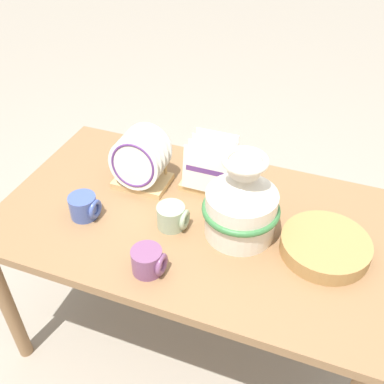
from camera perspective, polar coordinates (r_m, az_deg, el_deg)
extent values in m
plane|color=gray|center=(2.11, 0.00, -17.14)|extent=(14.00, 14.00, 0.00)
cube|color=olive|center=(1.60, 0.00, -3.55)|extent=(1.36, 0.80, 0.03)
cylinder|color=olive|center=(1.92, -22.44, -13.04)|extent=(0.06, 0.06, 0.66)
cylinder|color=olive|center=(2.29, -11.80, -0.49)|extent=(0.06, 0.06, 0.66)
cylinder|color=olive|center=(2.05, 20.69, -8.48)|extent=(0.06, 0.06, 0.66)
cylinder|color=silver|center=(1.48, 6.18, -2.71)|extent=(0.23, 0.23, 0.17)
cone|color=silver|center=(1.40, 6.53, 1.08)|extent=(0.23, 0.23, 0.08)
cylinder|color=silver|center=(1.36, 6.72, 3.20)|extent=(0.10, 0.10, 0.05)
torus|color=silver|center=(1.35, 6.79, 3.99)|extent=(0.14, 0.14, 0.02)
torus|color=#38753D|center=(1.47, 6.23, -2.13)|extent=(0.26, 0.26, 0.02)
cube|color=tan|center=(1.73, -6.27, 1.45)|extent=(0.20, 0.15, 0.02)
cylinder|color=tan|center=(1.78, -7.62, 4.01)|extent=(0.01, 0.01, 0.06)
cylinder|color=tan|center=(1.73, -3.40, 3.08)|extent=(0.01, 0.01, 0.06)
cylinder|color=white|center=(1.62, -7.51, 3.34)|extent=(0.20, 0.04, 0.20)
torus|color=#5B3375|center=(1.62, -7.54, 3.31)|extent=(0.17, 0.04, 0.17)
cylinder|color=white|center=(1.64, -7.02, 3.94)|extent=(0.20, 0.04, 0.20)
cylinder|color=white|center=(1.67, -6.54, 4.53)|extent=(0.20, 0.04, 0.20)
cylinder|color=white|center=(1.69, -6.08, 5.11)|extent=(0.20, 0.04, 0.20)
cylinder|color=white|center=(1.71, -5.62, 5.66)|extent=(0.20, 0.04, 0.20)
cube|color=tan|center=(1.72, 2.27, 1.25)|extent=(0.20, 0.15, 0.02)
cylinder|color=tan|center=(1.76, 0.72, 3.86)|extent=(0.01, 0.01, 0.06)
cylinder|color=tan|center=(1.72, 5.18, 2.87)|extent=(0.01, 0.01, 0.06)
cube|color=white|center=(1.61, 1.63, 2.72)|extent=(0.17, 0.03, 0.17)
cube|color=white|center=(1.64, 2.12, 3.54)|extent=(0.17, 0.03, 0.17)
cube|color=white|center=(1.67, 2.59, 4.32)|extent=(0.17, 0.03, 0.17)
cube|color=white|center=(1.71, 3.04, 5.08)|extent=(0.17, 0.03, 0.17)
cube|color=#5B3375|center=(1.61, 1.60, 2.69)|extent=(0.14, 0.01, 0.02)
cylinder|color=#AD7F47|center=(1.52, 16.39, -7.20)|extent=(0.29, 0.29, 0.01)
cylinder|color=#AD7F47|center=(1.51, 16.46, -6.96)|extent=(0.29, 0.29, 0.01)
cylinder|color=#AD7F47|center=(1.51, 16.52, -6.72)|extent=(0.29, 0.29, 0.01)
cylinder|color=#AD7F47|center=(1.50, 16.58, -6.48)|extent=(0.29, 0.29, 0.01)
cylinder|color=#AD7F47|center=(1.49, 16.64, -6.24)|extent=(0.29, 0.29, 0.01)
cylinder|color=#AD7F47|center=(1.49, 16.70, -6.00)|extent=(0.29, 0.29, 0.01)
cylinder|color=#7A4770|center=(1.39, -5.73, -8.67)|extent=(0.10, 0.10, 0.08)
torus|color=#7A4770|center=(1.37, -3.89, -9.17)|extent=(0.02, 0.07, 0.07)
cylinder|color=#9EB28E|center=(1.52, -2.69, -3.12)|extent=(0.10, 0.10, 0.08)
torus|color=#9EB28E|center=(1.51, -1.00, -3.52)|extent=(0.02, 0.07, 0.07)
cylinder|color=#42569E|center=(1.61, -13.65, -1.79)|extent=(0.10, 0.10, 0.08)
torus|color=#42569E|center=(1.58, -12.19, -2.16)|extent=(0.02, 0.07, 0.07)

